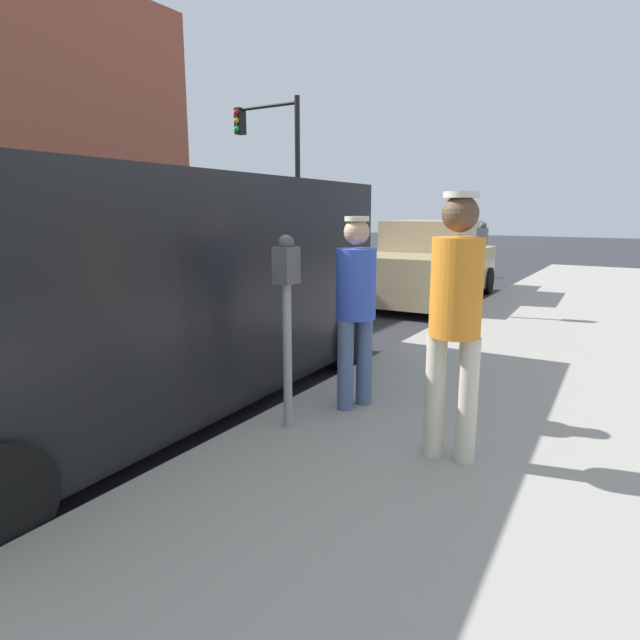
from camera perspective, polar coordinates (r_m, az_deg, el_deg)
ground_plane at (r=4.92m, az=-20.92°, el=-11.23°), size 80.00×80.00×0.00m
sidewalk_slab at (r=3.22m, az=24.97°, el=-22.87°), size 5.00×32.00×0.15m
parking_meter_near at (r=4.10m, az=-3.57°, el=2.24°), size 0.14×0.18×1.52m
parking_meter_far at (r=9.09m, az=16.83°, el=6.88°), size 0.14×0.18×1.52m
pedestrian_in_blue at (r=4.55m, az=3.84°, el=2.04°), size 0.34×0.35×1.65m
pedestrian_in_orange at (r=3.64m, az=14.24°, el=1.05°), size 0.36×0.34×1.81m
parked_van at (r=5.08m, az=-17.79°, el=3.22°), size 2.28×5.26×2.15m
parked_sedan_ahead at (r=11.32m, az=11.49°, el=5.77°), size 2.12×4.48×1.65m
traffic_light_corner at (r=17.39m, az=-4.84°, el=17.03°), size 2.48×0.42×5.20m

